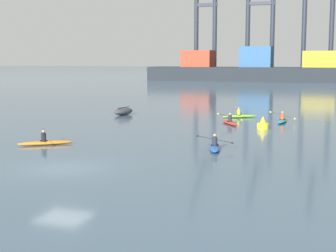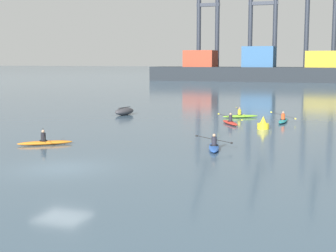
% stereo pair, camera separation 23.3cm
% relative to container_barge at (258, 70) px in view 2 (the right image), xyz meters
% --- Properties ---
extents(ground_plane, '(800.00, 800.00, 0.00)m').
position_rel_container_barge_xyz_m(ground_plane, '(7.77, -107.71, -2.86)').
color(ground_plane, '#425B70').
extents(container_barge, '(55.38, 9.47, 8.69)m').
position_rel_container_barge_xyz_m(container_barge, '(0.00, 0.00, 0.00)').
color(container_barge, '#1E2328').
rests_on(container_barge, ground).
extents(gantry_crane_west, '(6.44, 18.78, 35.25)m').
position_rel_container_barge_xyz_m(gantry_crane_west, '(-15.59, 8.35, 13.93)').
color(gantry_crane_west, '#232833').
rests_on(gantry_crane_west, ground).
extents(gantry_crane_west_mid, '(7.79, 17.97, 32.44)m').
position_rel_container_barge_xyz_m(gantry_crane_west_mid, '(-0.74, 9.40, 13.57)').
color(gantry_crane_west_mid, '#232833').
rests_on(gantry_crane_west_mid, ground).
extents(gantry_crane_east_mid, '(8.08, 17.91, 33.60)m').
position_rel_container_barge_xyz_m(gantry_crane_east_mid, '(14.11, 9.79, 14.58)').
color(gantry_crane_east_mid, '#232833').
rests_on(gantry_crane_east_mid, ground).
extents(capsized_dinghy, '(1.65, 2.78, 0.76)m').
position_rel_container_barge_xyz_m(capsized_dinghy, '(0.62, -84.09, -2.51)').
color(capsized_dinghy, '#38383D').
rests_on(capsized_dinghy, ground).
extents(channel_buoy, '(0.90, 0.90, 1.00)m').
position_rel_container_barge_xyz_m(channel_buoy, '(14.91, -89.90, -2.50)').
color(channel_buoy, yellow).
rests_on(channel_buoy, ground).
extents(kayak_orange, '(3.10, 2.49, 0.96)m').
position_rel_container_barge_xyz_m(kayak_orange, '(3.08, -101.86, -2.69)').
color(kayak_orange, orange).
rests_on(kayak_orange, ground).
extents(kayak_red, '(2.26, 3.23, 0.96)m').
position_rel_container_barge_xyz_m(kayak_red, '(11.86, -87.81, -2.69)').
color(kayak_red, red).
rests_on(kayak_red, ground).
extents(kayak_blue, '(2.20, 3.44, 0.95)m').
position_rel_container_barge_xyz_m(kayak_blue, '(13.53, -99.98, -2.69)').
color(kayak_blue, '#2856B2').
rests_on(kayak_blue, ground).
extents(kayak_lime, '(3.22, 2.27, 0.95)m').
position_rel_container_barge_xyz_m(kayak_lime, '(11.72, -82.71, -2.69)').
color(kayak_lime, '#7ABC2D').
rests_on(kayak_lime, ground).
extents(kayak_teal, '(2.24, 3.42, 0.95)m').
position_rel_container_barge_xyz_m(kayak_teal, '(15.89, -85.12, -2.69)').
color(kayak_teal, teal).
rests_on(kayak_teal, ground).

